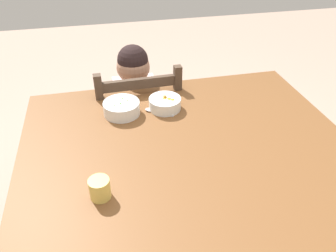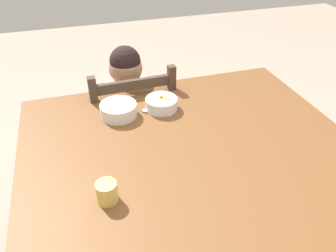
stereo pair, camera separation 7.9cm
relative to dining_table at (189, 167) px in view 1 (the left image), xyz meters
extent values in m
cube|color=brown|center=(0.00, 0.00, 0.08)|extent=(1.27, 1.09, 0.04)
cylinder|color=brown|center=(-0.56, 0.47, -0.31)|extent=(0.07, 0.07, 0.74)
cylinder|color=brown|center=(0.56, 0.47, -0.31)|extent=(0.07, 0.07, 0.74)
cube|color=#473527|center=(-0.13, 0.65, -0.24)|extent=(0.43, 0.43, 0.02)
cube|color=#473527|center=(0.06, 0.84, -0.46)|extent=(0.04, 0.04, 0.43)
cube|color=#473527|center=(-0.32, 0.83, -0.46)|extent=(0.04, 0.04, 0.43)
cube|color=#473527|center=(0.07, 0.46, -0.46)|extent=(0.04, 0.04, 0.43)
cube|color=#473527|center=(-0.31, 0.45, -0.46)|extent=(0.04, 0.04, 0.43)
cube|color=#473527|center=(0.07, 0.46, 0.00)|extent=(0.04, 0.04, 0.45)
cube|color=#473527|center=(-0.31, 0.45, 0.00)|extent=(0.04, 0.04, 0.45)
cube|color=#473527|center=(-0.12, 0.46, 0.15)|extent=(0.36, 0.03, 0.05)
cube|color=#473527|center=(-0.12, 0.46, 0.02)|extent=(0.36, 0.03, 0.05)
cube|color=silver|center=(-0.13, 0.62, -0.07)|extent=(0.22, 0.14, 0.32)
sphere|color=#A9795F|center=(-0.13, 0.62, 0.17)|extent=(0.17, 0.17, 0.17)
sphere|color=black|center=(-0.13, 0.62, 0.21)|extent=(0.16, 0.16, 0.16)
cylinder|color=#3F4C72|center=(-0.18, 0.50, -0.45)|extent=(0.07, 0.07, 0.45)
cylinder|color=#3F4C72|center=(-0.07, 0.50, -0.45)|extent=(0.07, 0.07, 0.45)
cylinder|color=silver|center=(-0.26, 0.52, 0.01)|extent=(0.06, 0.24, 0.13)
cylinder|color=silver|center=(0.00, 0.52, 0.01)|extent=(0.06, 0.24, 0.13)
cylinder|color=white|center=(-0.22, 0.30, 0.13)|extent=(0.16, 0.16, 0.06)
cylinder|color=white|center=(-0.22, 0.30, 0.10)|extent=(0.07, 0.07, 0.01)
cylinder|color=#4B902A|center=(-0.22, 0.30, 0.14)|extent=(0.13, 0.13, 0.03)
sphere|color=#528D29|center=(-0.20, 0.31, 0.15)|extent=(0.01, 0.01, 0.01)
sphere|color=#579C2D|center=(-0.22, 0.33, 0.15)|extent=(0.01, 0.01, 0.01)
sphere|color=#479932|center=(-0.25, 0.28, 0.15)|extent=(0.01, 0.01, 0.01)
sphere|color=#469224|center=(-0.23, 0.29, 0.15)|extent=(0.01, 0.01, 0.01)
cylinder|color=white|center=(-0.03, 0.30, 0.13)|extent=(0.14, 0.14, 0.05)
cylinder|color=white|center=(-0.03, 0.30, 0.10)|extent=(0.06, 0.06, 0.01)
cylinder|color=orange|center=(-0.03, 0.30, 0.13)|extent=(0.12, 0.12, 0.03)
cube|color=orange|center=(-0.03, 0.30, 0.15)|extent=(0.02, 0.02, 0.01)
cube|color=orange|center=(0.00, 0.28, 0.15)|extent=(0.01, 0.01, 0.01)
cube|color=gold|center=(-0.03, 0.31, 0.15)|extent=(0.02, 0.02, 0.01)
cube|color=orange|center=(-0.01, 0.29, 0.15)|extent=(0.02, 0.02, 0.01)
cube|color=orange|center=(-0.03, 0.30, 0.15)|extent=(0.02, 0.02, 0.01)
cube|color=silver|center=(-0.05, 0.25, 0.10)|extent=(0.08, 0.07, 0.00)
ellipsoid|color=silver|center=(-0.10, 0.29, 0.11)|extent=(0.05, 0.05, 0.01)
cylinder|color=#E8CD60|center=(-0.34, -0.18, 0.14)|extent=(0.07, 0.07, 0.07)
camera|label=1|loc=(-0.30, -0.95, 0.89)|focal=35.59mm
camera|label=2|loc=(-0.37, -0.93, 0.89)|focal=35.59mm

